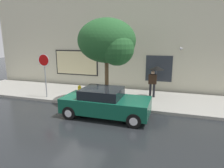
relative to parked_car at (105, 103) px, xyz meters
The scene contains 8 objects.
ground_plane 1.55m from the parked_car, behind, with size 60.00×60.00×0.00m, color black.
sidewalk 3.42m from the parked_car, 114.21° to the left, with size 20.00×4.00×0.15m, color gray.
building_facade 6.38m from the parked_car, 104.14° to the left, with size 20.00×0.67×7.00m.
parked_car is the anchor object (origin of this frame).
fire_hydrant 3.35m from the parked_car, 138.06° to the left, with size 0.30×0.44×0.73m.
pedestrian_with_umbrella 4.17m from the parked_car, 60.27° to the left, with size 0.92×0.92×1.96m.
street_tree 3.32m from the parked_car, 102.63° to the left, with size 3.21×2.73×4.67m.
stop_sign 4.88m from the parked_car, 160.98° to the left, with size 0.76×0.10×2.70m.
Camera 1 is at (4.34, -8.49, 3.66)m, focal length 31.15 mm.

